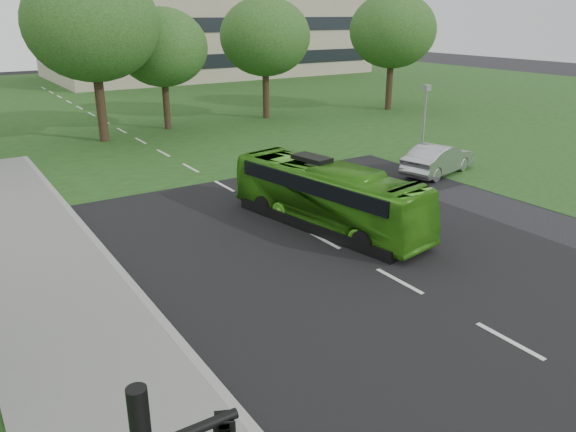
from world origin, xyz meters
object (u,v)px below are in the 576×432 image
at_px(tree_park_e, 393,31).
at_px(camera_pole, 425,114).
at_px(tree_park_b, 92,24).
at_px(tree_park_c, 162,48).
at_px(bus, 328,196).
at_px(tree_park_d, 265,37).
at_px(sedan, 438,159).

xyz_separation_m(tree_park_e, camera_pole, (-11.05, -14.79, -3.68)).
relative_size(tree_park_b, tree_park_e, 1.13).
relative_size(tree_park_b, tree_park_c, 1.29).
bearing_deg(camera_pole, tree_park_c, 98.30).
bearing_deg(bus, tree_park_d, 54.85).
distance_m(tree_park_d, sedan, 19.53).
relative_size(tree_park_c, bus, 0.93).
bearing_deg(tree_park_d, sedan, -92.78).
bearing_deg(tree_park_e, camera_pole, -126.77).
xyz_separation_m(tree_park_b, tree_park_c, (4.94, 1.58, -1.60)).
relative_size(tree_park_d, bus, 1.02).
height_order(tree_park_d, camera_pole, tree_park_d).
distance_m(tree_park_c, tree_park_e, 19.24).
bearing_deg(tree_park_e, tree_park_b, 178.91).
bearing_deg(tree_park_e, tree_park_d, 169.56).
bearing_deg(sedan, bus, 93.68).
bearing_deg(tree_park_d, tree_park_e, -10.44).
height_order(tree_park_b, camera_pole, tree_park_b).
xyz_separation_m(tree_park_e, sedan, (-11.88, -16.75, -5.65)).
relative_size(tree_park_c, camera_pole, 1.93).
bearing_deg(tree_park_b, tree_park_d, 6.81).
bearing_deg(sedan, tree_park_b, 21.32).
bearing_deg(tree_park_b, camera_pole, -49.55).
bearing_deg(camera_pole, bus, -171.31).
height_order(tree_park_d, tree_park_e, tree_park_e).
relative_size(tree_park_d, sedan, 1.91).
height_order(tree_park_b, sedan, tree_park_b).
bearing_deg(bus, sedan, 7.54).
height_order(tree_park_c, sedan, tree_park_c).
relative_size(tree_park_c, tree_park_d, 0.91).
xyz_separation_m(tree_park_c, bus, (-1.99, -21.72, -4.36)).
relative_size(tree_park_d, camera_pole, 2.12).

